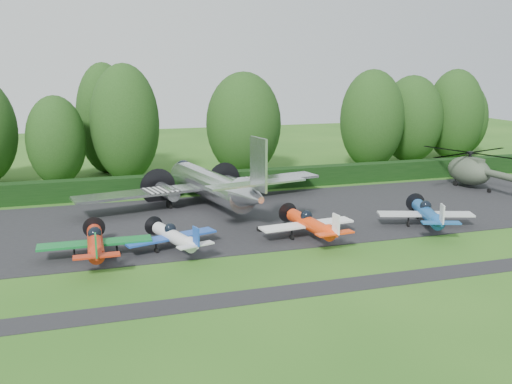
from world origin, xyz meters
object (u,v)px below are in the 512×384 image
object	(u,v)px
light_plane_orange	(310,224)
helicopter	(470,168)
light_plane_red	(95,243)
sign_board	(464,164)
light_plane_white	(174,236)
transport_plane	(211,185)
light_plane_blue	(427,213)

from	to	relation	value
light_plane_orange	helicopter	bearing A→B (deg)	33.62
light_plane_red	sign_board	xyz separation A→B (m)	(41.80, 17.46, 0.14)
light_plane_orange	helicopter	size ratio (longest dim) A/B	0.56
light_plane_white	helicopter	size ratio (longest dim) A/B	0.51
transport_plane	light_plane_blue	bearing A→B (deg)	-25.65
light_plane_blue	light_plane_orange	bearing A→B (deg)	161.34
transport_plane	light_plane_white	distance (m)	12.36
transport_plane	light_plane_orange	distance (m)	12.44
light_plane_white	light_plane_red	bearing A→B (deg)	-160.52
transport_plane	sign_board	world-z (taller)	transport_plane
light_plane_orange	light_plane_red	bearing A→B (deg)	-173.76
light_plane_orange	transport_plane	bearing A→B (deg)	119.52
transport_plane	light_plane_red	xyz separation A→B (m)	(-10.42, -11.41, -0.93)
sign_board	light_plane_orange	bearing A→B (deg)	-129.59
transport_plane	helicopter	size ratio (longest dim) A/B	1.73
light_plane_blue	helicopter	world-z (taller)	helicopter
transport_plane	light_plane_red	distance (m)	15.48
light_plane_blue	light_plane_white	bearing A→B (deg)	160.88
light_plane_orange	sign_board	size ratio (longest dim) A/B	2.21
light_plane_red	light_plane_white	world-z (taller)	light_plane_red
sign_board	light_plane_blue	bearing A→B (deg)	-116.33
light_plane_white	transport_plane	bearing A→B (deg)	82.17
transport_plane	light_plane_white	size ratio (longest dim) A/B	3.39
transport_plane	light_plane_orange	size ratio (longest dim) A/B	3.07
light_plane_red	light_plane_white	distance (m)	5.26
light_plane_red	light_plane_blue	bearing A→B (deg)	-0.51
light_plane_red	transport_plane	bearing A→B (deg)	47.16
light_plane_white	light_plane_blue	distance (m)	20.04
light_plane_red	light_plane_white	xyz separation A→B (m)	(5.25, 0.23, -0.12)
light_plane_white	light_plane_orange	bearing A→B (deg)	15.77
light_plane_white	helicopter	bearing A→B (deg)	36.50
light_plane_blue	sign_board	bearing A→B (deg)	28.29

